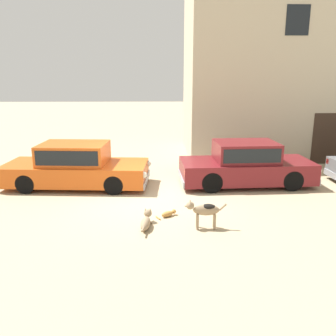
{
  "coord_description": "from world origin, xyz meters",
  "views": [
    {
      "loc": [
        0.43,
        -10.0,
        3.59
      ],
      "look_at": [
        0.69,
        0.2,
        0.9
      ],
      "focal_mm": 37.8,
      "sensor_mm": 36.0,
      "label": 1
    }
  ],
  "objects_px": {
    "stray_dog_tan": "(204,210)",
    "stray_cat": "(168,214)",
    "stray_dog_spotted": "(146,221)",
    "parked_sedan_nearest": "(76,165)",
    "parked_sedan_second": "(246,164)"
  },
  "relations": [
    {
      "from": "parked_sedan_nearest",
      "to": "stray_cat",
      "type": "bearing_deg",
      "value": -38.56
    },
    {
      "from": "stray_dog_spotted",
      "to": "stray_dog_tan",
      "type": "xyz_separation_m",
      "value": [
        1.39,
        -0.11,
        0.33
      ]
    },
    {
      "from": "parked_sedan_nearest",
      "to": "parked_sedan_second",
      "type": "distance_m",
      "value": 5.65
    },
    {
      "from": "parked_sedan_nearest",
      "to": "stray_dog_tan",
      "type": "distance_m",
      "value": 5.17
    },
    {
      "from": "parked_sedan_second",
      "to": "stray_dog_tan",
      "type": "bearing_deg",
      "value": -120.19
    },
    {
      "from": "parked_sedan_second",
      "to": "stray_cat",
      "type": "relative_size",
      "value": 8.32
    },
    {
      "from": "parked_sedan_nearest",
      "to": "parked_sedan_second",
      "type": "xyz_separation_m",
      "value": [
        5.65,
        0.04,
        0.0
      ]
    },
    {
      "from": "stray_dog_tan",
      "to": "stray_cat",
      "type": "distance_m",
      "value": 1.2
    },
    {
      "from": "stray_dog_spotted",
      "to": "stray_cat",
      "type": "distance_m",
      "value": 0.86
    },
    {
      "from": "stray_dog_spotted",
      "to": "stray_cat",
      "type": "relative_size",
      "value": 1.93
    },
    {
      "from": "parked_sedan_second",
      "to": "stray_cat",
      "type": "distance_m",
      "value": 3.88
    },
    {
      "from": "parked_sedan_nearest",
      "to": "stray_cat",
      "type": "xyz_separation_m",
      "value": [
        2.98,
        -2.71,
        -0.64
      ]
    },
    {
      "from": "stray_cat",
      "to": "parked_sedan_nearest",
      "type": "bearing_deg",
      "value": 104.26
    },
    {
      "from": "stray_dog_spotted",
      "to": "stray_dog_tan",
      "type": "relative_size",
      "value": 1.03
    },
    {
      "from": "parked_sedan_second",
      "to": "stray_dog_spotted",
      "type": "height_order",
      "value": "parked_sedan_second"
    }
  ]
}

